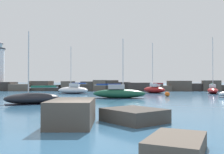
{
  "coord_description": "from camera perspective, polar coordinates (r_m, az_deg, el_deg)",
  "views": [
    {
      "loc": [
        2.19,
        -12.16,
        2.44
      ],
      "look_at": [
        0.47,
        25.67,
        2.98
      ],
      "focal_mm": 40.0,
      "sensor_mm": 36.0,
      "label": 1
    }
  ],
  "objects": [
    {
      "name": "sailboat_moored_7",
      "position": [
        34.48,
        1.57,
        -3.68
      ],
      "size": [
        7.35,
        2.31,
        8.19
      ],
      "color": "#195138",
      "rests_on": "ground"
    },
    {
      "name": "sailboat_moored_0",
      "position": [
        27.44,
        -17.68,
        -4.63
      ],
      "size": [
        6.04,
        4.78,
        7.58
      ],
      "color": "black",
      "rests_on": "ground"
    },
    {
      "name": "open_sea_beyond",
      "position": [
        119.7,
        1.55,
        -1.98
      ],
      "size": [
        400.0,
        116.0,
        0.01
      ],
      "color": "#235175",
      "rests_on": "ground"
    },
    {
      "name": "foreground_rocks",
      "position": [
        12.14,
        -7.54,
        -9.78
      ],
      "size": [
        20.09,
        10.06,
        1.45
      ],
      "color": "#423D38",
      "rests_on": "ground"
    },
    {
      "name": "sailboat_moored_4",
      "position": [
        49.5,
        9.62,
        -2.79
      ],
      "size": [
        5.16,
        5.62,
        9.86
      ],
      "color": "maroon",
      "rests_on": "ground"
    },
    {
      "name": "sailboat_moored_2",
      "position": [
        46.99,
        -8.87,
        -2.88
      ],
      "size": [
        5.84,
        2.9,
        8.86
      ],
      "color": "white",
      "rests_on": "ground"
    },
    {
      "name": "mooring_buoy_orange_near",
      "position": [
        38.89,
        12.51,
        -3.85
      ],
      "size": [
        0.74,
        0.74,
        0.94
      ],
      "color": "#EA5914",
      "rests_on": "ground"
    },
    {
      "name": "ground_plane",
      "position": [
        12.6,
        -7.63,
        -11.98
      ],
      "size": [
        600.0,
        600.0,
        0.0
      ],
      "primitive_type": "plane",
      "color": "#336084"
    },
    {
      "name": "sailboat_moored_1",
      "position": [
        50.55,
        22.02,
        -2.75
      ],
      "size": [
        3.11,
        5.97,
        10.56
      ],
      "color": "maroon",
      "rests_on": "ground"
    },
    {
      "name": "breakwater_jetty",
      "position": [
        59.68,
        1.4,
        -2.21
      ],
      "size": [
        67.99,
        7.06,
        2.57
      ],
      "color": "#423D38",
      "rests_on": "ground"
    }
  ]
}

